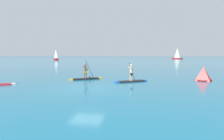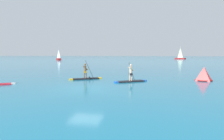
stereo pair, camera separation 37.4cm
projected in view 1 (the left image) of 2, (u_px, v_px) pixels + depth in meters
name	position (u px, v px, depth m)	size (l,w,h in m)	color
ground	(87.00, 88.00, 15.58)	(440.00, 440.00, 0.00)	#196B8C
paddleboarder_mid_center	(86.00, 76.00, 20.88)	(3.08, 2.19, 2.04)	black
paddleboarder_far_right	(131.00, 79.00, 19.07)	(3.04, 2.18, 1.85)	black
race_marker_buoy	(203.00, 74.00, 19.97)	(1.78, 1.78, 1.37)	red
sailboat_left_horizon	(56.00, 58.00, 84.45)	(3.92, 4.86, 5.63)	#A51E1E
sailboat_right_horizon	(177.00, 57.00, 101.90)	(5.11, 4.48, 6.48)	#A51E1E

